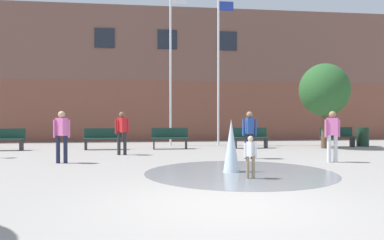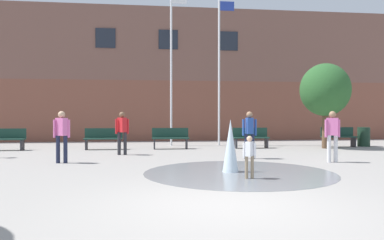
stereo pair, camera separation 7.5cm
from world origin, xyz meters
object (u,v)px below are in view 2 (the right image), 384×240
(adult_watching, at_px, (62,133))
(street_tree_near_building, at_px, (325,90))
(flagpole_right, at_px, (220,64))
(park_bench_under_right_flagpole, at_px, (251,137))
(flagpole_left, at_px, (172,61))
(trash_can, at_px, (364,137))
(park_bench_far_right, at_px, (338,136))
(park_bench_left_of_flagpoles, at_px, (5,139))
(teen_by_trashcan, at_px, (332,132))
(adult_near_bench, at_px, (249,131))
(park_bench_under_left_flagpole, at_px, (103,138))
(child_with_pink_shirt, at_px, (249,154))
(adult_in_red, at_px, (122,130))
(park_bench_center, at_px, (170,138))

(adult_watching, height_order, street_tree_near_building, street_tree_near_building)
(flagpole_right, bearing_deg, park_bench_under_right_flagpole, -58.72)
(adult_watching, distance_m, flagpole_left, 7.94)
(trash_can, bearing_deg, park_bench_far_right, -176.20)
(park_bench_left_of_flagpoles, xyz_separation_m, teen_by_trashcan, (11.59, -5.42, 0.45))
(park_bench_left_of_flagpoles, distance_m, teen_by_trashcan, 12.80)
(flagpole_left, xyz_separation_m, street_tree_near_building, (6.65, -2.29, -1.52))
(adult_near_bench, bearing_deg, teen_by_trashcan, -117.20)
(park_bench_under_left_flagpole, distance_m, adult_watching, 4.62)
(adult_near_bench, bearing_deg, park_bench_far_right, -50.57)
(adult_watching, bearing_deg, park_bench_left_of_flagpoles, 164.14)
(adult_near_bench, bearing_deg, adult_watching, 95.91)
(adult_watching, distance_m, street_tree_near_building, 11.26)
(child_with_pink_shirt, bearing_deg, street_tree_near_building, 0.69)
(adult_near_bench, height_order, flagpole_left, flagpole_left)
(adult_near_bench, xyz_separation_m, flagpole_left, (-2.23, 5.78, 3.17))
(adult_watching, height_order, flagpole_left, flagpole_left)
(park_bench_under_left_flagpole, xyz_separation_m, park_bench_far_right, (10.70, 0.11, 0.00))
(flagpole_left, relative_size, trash_can, 8.57)
(flagpole_right, bearing_deg, child_with_pink_shirt, -97.08)
(park_bench_under_right_flagpole, distance_m, adult_in_red, 5.98)
(park_bench_under_right_flagpole, bearing_deg, park_bench_left_of_flagpoles, 179.23)
(park_bench_far_right, bearing_deg, park_bench_under_right_flagpole, -177.56)
(park_bench_under_right_flagpole, height_order, trash_can, park_bench_under_right_flagpole)
(park_bench_left_of_flagpoles, bearing_deg, flagpole_left, 12.89)
(teen_by_trashcan, height_order, adult_watching, same)
(adult_in_red, relative_size, flagpole_right, 0.21)
(park_bench_left_of_flagpoles, height_order, park_bench_under_right_flagpole, same)
(child_with_pink_shirt, height_order, adult_watching, adult_watching)
(park_bench_under_right_flagpole, height_order, adult_watching, adult_watching)
(park_bench_left_of_flagpoles, distance_m, adult_in_red, 5.53)
(adult_in_red, relative_size, street_tree_near_building, 0.42)
(park_bench_far_right, height_order, adult_in_red, adult_in_red)
(park_bench_under_left_flagpole, xyz_separation_m, trash_can, (12.01, 0.20, -0.03))
(adult_watching, bearing_deg, park_bench_under_left_flagpole, 119.41)
(adult_near_bench, bearing_deg, park_bench_left_of_flagpoles, 67.59)
(park_bench_far_right, bearing_deg, adult_watching, -157.90)
(park_bench_far_right, height_order, flagpole_right, flagpole_right)
(park_bench_under_left_flagpole, relative_size, flagpole_left, 0.21)
(trash_can, bearing_deg, flagpole_left, 170.56)
(park_bench_far_right, relative_size, adult_watching, 1.01)
(park_bench_left_of_flagpoles, bearing_deg, adult_near_bench, -24.10)
(adult_near_bench, xyz_separation_m, adult_watching, (-6.01, -0.44, 0.00))
(child_with_pink_shirt, relative_size, trash_can, 1.10)
(park_bench_under_left_flagpole, height_order, flagpole_right, flagpole_right)
(adult_near_bench, bearing_deg, trash_can, -55.83)
(teen_by_trashcan, bearing_deg, trash_can, 82.51)
(street_tree_near_building, bearing_deg, adult_watching, -159.32)
(park_bench_center, height_order, teen_by_trashcan, teen_by_trashcan)
(park_bench_under_left_flagpole, distance_m, park_bench_far_right, 10.71)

